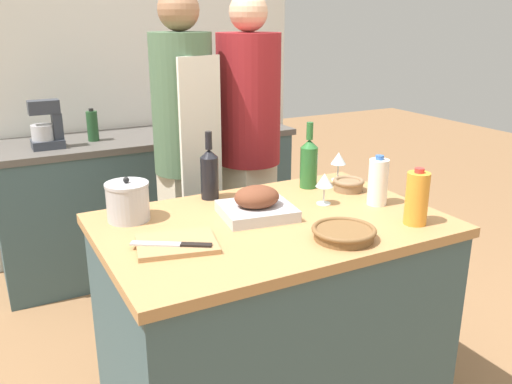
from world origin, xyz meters
TOP-DOWN VIEW (x-y plane):
  - kitchen_island at (0.00, 0.00)m, footprint 1.33×0.88m
  - back_counter at (0.00, 1.68)m, footprint 1.95×0.60m
  - back_wall at (0.00, 2.03)m, footprint 2.45×0.10m
  - roasting_pan at (-0.03, 0.07)m, footprint 0.31×0.29m
  - wicker_basket at (0.14, -0.28)m, footprint 0.23×0.23m
  - cutting_board at (-0.42, -0.06)m, footprint 0.32×0.27m
  - stock_pot at (-0.49, 0.27)m, footprint 0.17×0.17m
  - mixing_bowl at (0.50, 0.17)m, footprint 0.14×0.14m
  - juice_jug at (0.47, -0.29)m, footprint 0.09×0.09m
  - milk_jug at (0.49, -0.04)m, footprint 0.08×0.08m
  - wine_bottle_green at (-0.11, 0.37)m, footprint 0.08×0.08m
  - wine_bottle_dark at (0.37, 0.30)m, footprint 0.08×0.08m
  - wine_glass_left at (0.29, 0.07)m, footprint 0.07×0.07m
  - wine_glass_right at (0.56, 0.33)m, footprint 0.07×0.07m
  - knife_chef at (-0.44, -0.09)m, footprint 0.25×0.18m
  - stand_mixer at (-0.61, 1.58)m, footprint 0.18×0.14m
  - condiment_bottle_tall at (0.55, 1.55)m, footprint 0.05×0.05m
  - condiment_bottle_short at (-0.33, 1.66)m, footprint 0.07×0.07m
  - person_cook_aproned at (-0.02, 0.89)m, footprint 0.32×0.34m
  - person_cook_guest at (0.37, 0.91)m, footprint 0.35×0.35m

SIDE VIEW (x-z plane):
  - kitchen_island at x=0.00m, z-range 0.00..0.87m
  - back_counter at x=0.00m, z-range 0.00..0.90m
  - cutting_board at x=-0.42m, z-range 0.87..0.89m
  - knife_chef at x=-0.44m, z-range 0.89..0.90m
  - wicker_basket at x=0.14m, z-range 0.87..0.92m
  - mixing_bowl at x=0.50m, z-range 0.87..0.93m
  - roasting_pan at x=-0.03m, z-range 0.86..0.98m
  - stock_pot at x=-0.49m, z-range 0.86..1.04m
  - condiment_bottle_tall at x=0.55m, z-range 0.89..1.03m
  - milk_jug at x=0.49m, z-range 0.86..1.08m
  - wine_glass_left at x=0.29m, z-range 0.91..1.04m
  - juice_jug at x=0.47m, z-range 0.86..1.09m
  - wine_glass_right at x=0.56m, z-range 0.91..1.05m
  - person_cook_guest at x=0.37m, z-range 0.10..1.86m
  - wine_bottle_green at x=-0.11m, z-range 0.84..1.14m
  - condiment_bottle_short at x=-0.33m, z-range 0.89..1.09m
  - wine_bottle_dark at x=0.37m, z-range 0.84..1.15m
  - person_cook_aproned at x=-0.02m, z-range 0.11..1.88m
  - stand_mixer at x=-0.61m, z-range 0.88..1.16m
  - back_wall at x=0.00m, z-range 0.00..2.55m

